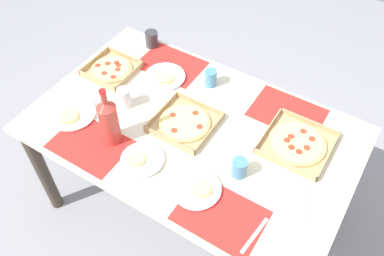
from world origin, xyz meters
The scene contains 20 objects.
ground_plane centered at (0.00, 0.00, 0.00)m, with size 6.00×6.00×0.00m, color gray.
dining_table centered at (0.00, 0.00, 0.65)m, with size 1.58×0.99×0.75m.
placemat_near_left centered at (-0.36, -0.34, 0.75)m, with size 0.36×0.26×0.00m, color red.
placemat_near_right centered at (0.36, -0.34, 0.75)m, with size 0.36×0.26×0.00m, color red.
placemat_far_left centered at (-0.36, 0.34, 0.75)m, with size 0.36×0.26×0.00m, color red.
placemat_far_right centered at (0.36, 0.34, 0.75)m, with size 0.36×0.26×0.00m, color red.
pizza_box_corner_right centered at (0.48, 0.17, 0.76)m, with size 0.31×0.31×0.04m.
pizza_box_edge_far centered at (-0.04, 0.00, 0.76)m, with size 0.29×0.29×0.04m.
pizza_box_corner_left centered at (-0.61, 0.12, 0.76)m, with size 0.26×0.26×0.04m.
plate_near_left centered at (0.21, -0.29, 0.76)m, with size 0.22×0.22×0.03m.
plate_middle centered at (-0.32, 0.23, 0.76)m, with size 0.22×0.22×0.03m.
plate_far_right centered at (-0.56, -0.25, 0.76)m, with size 0.24×0.24×0.03m.
plate_far_left centered at (-0.09, -0.29, 0.76)m, with size 0.20×0.20×0.03m.
soda_bottle centered at (-0.28, -0.26, 0.88)m, with size 0.09×0.09×0.32m.
cup_clear_left centered at (-0.08, 0.32, 0.80)m, with size 0.06×0.06×0.09m, color teal.
cup_clear_right centered at (-0.55, 0.43, 0.80)m, with size 0.07×0.07×0.10m, color #333338.
cup_dark centered at (0.32, -0.12, 0.80)m, with size 0.07×0.07×0.09m, color teal.
cup_spare centered at (-0.37, -0.05, 0.80)m, with size 0.07×0.07×0.11m, color silver.
fork_by_far_left centered at (0.52, -0.35, 0.75)m, with size 0.19×0.02×0.01m, color #B7B7BC.
knife_by_near_right centered at (0.62, -0.11, 0.75)m, with size 0.21×0.02×0.01m, color #B7B7BC.
Camera 1 is at (0.70, -1.12, 2.26)m, focal length 38.25 mm.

